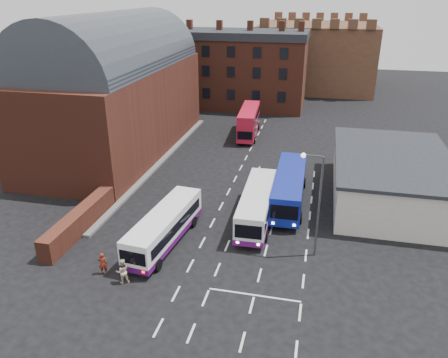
% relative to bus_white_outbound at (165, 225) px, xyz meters
% --- Properties ---
extents(ground, '(180.00, 180.00, 0.00)m').
position_rel_bus_white_outbound_xyz_m(ground, '(2.78, -1.72, -1.57)').
color(ground, black).
extents(railway_station, '(12.00, 28.00, 16.00)m').
position_rel_bus_white_outbound_xyz_m(railway_station, '(-12.72, 19.28, 6.07)').
color(railway_station, '#602B1E').
rests_on(railway_station, ground).
extents(forecourt_wall, '(1.20, 10.00, 1.80)m').
position_rel_bus_white_outbound_xyz_m(forecourt_wall, '(-7.42, 0.28, -0.67)').
color(forecourt_wall, '#602B1E').
rests_on(forecourt_wall, ground).
extents(cream_building, '(10.40, 16.40, 4.25)m').
position_rel_bus_white_outbound_xyz_m(cream_building, '(17.78, 12.28, 0.59)').
color(cream_building, beige).
rests_on(cream_building, ground).
extents(brick_terrace, '(22.00, 10.00, 11.00)m').
position_rel_bus_white_outbound_xyz_m(brick_terrace, '(-3.22, 44.28, 3.93)').
color(brick_terrace, brown).
rests_on(brick_terrace, ground).
extents(castle_keep, '(22.00, 22.00, 12.00)m').
position_rel_bus_white_outbound_xyz_m(castle_keep, '(8.78, 64.28, 4.43)').
color(castle_keep, brown).
rests_on(castle_keep, ground).
extents(bus_white_outbound, '(3.21, 9.90, 2.65)m').
position_rel_bus_white_outbound_xyz_m(bus_white_outbound, '(0.00, 0.00, 0.00)').
color(bus_white_outbound, white).
rests_on(bus_white_outbound, ground).
extents(bus_white_inbound, '(2.76, 10.17, 2.76)m').
position_rel_bus_white_outbound_xyz_m(bus_white_inbound, '(6.34, 5.21, 0.06)').
color(bus_white_inbound, white).
rests_on(bus_white_inbound, ground).
extents(bus_blue, '(2.91, 11.04, 3.00)m').
position_rel_bus_white_outbound_xyz_m(bus_blue, '(8.70, 9.04, 0.21)').
color(bus_blue, navy).
rests_on(bus_blue, ground).
extents(bus_red_double, '(2.87, 9.51, 3.75)m').
position_rel_bus_white_outbound_xyz_m(bus_red_double, '(1.60, 28.20, 0.43)').
color(bus_red_double, red).
rests_on(bus_red_double, ground).
extents(street_lamp, '(1.62, 0.36, 7.93)m').
position_rel_bus_white_outbound_xyz_m(street_lamp, '(11.10, 0.91, 3.22)').
color(street_lamp, '#494A4D').
rests_on(street_lamp, ground).
extents(pedestrian_red, '(0.70, 0.56, 1.66)m').
position_rel_bus_white_outbound_xyz_m(pedestrian_red, '(-2.81, -4.74, -0.73)').
color(pedestrian_red, maroon).
rests_on(pedestrian_red, ground).
extents(pedestrian_beige, '(1.10, 1.04, 1.80)m').
position_rel_bus_white_outbound_xyz_m(pedestrian_beige, '(-1.05, -5.36, -0.67)').
color(pedestrian_beige, beige).
rests_on(pedestrian_beige, ground).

